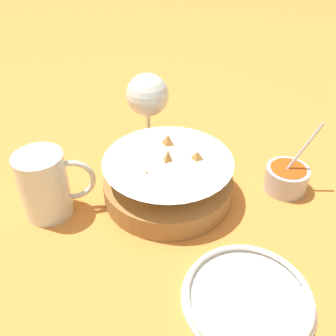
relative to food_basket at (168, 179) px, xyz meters
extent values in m
plane|color=orange|center=(-0.03, -0.03, -0.04)|extent=(4.00, 4.00, 0.00)
cylinder|color=olive|center=(0.00, 0.00, -0.02)|extent=(0.22, 0.22, 0.04)
cone|color=white|center=(0.00, 0.00, 0.00)|extent=(0.22, 0.22, 0.07)
cylinder|color=#3D842D|center=(0.00, 0.00, -0.01)|extent=(0.16, 0.16, 0.01)
pyramid|color=#B77A38|center=(0.05, -0.01, 0.02)|extent=(0.09, 0.08, 0.06)
pyramid|color=#B77A38|center=(0.01, 0.05, 0.03)|extent=(0.08, 0.08, 0.07)
pyramid|color=#B77A38|center=(-0.04, 0.03, 0.02)|extent=(0.07, 0.08, 0.05)
pyramid|color=#B77A38|center=(-0.04, -0.03, 0.02)|extent=(0.08, 0.09, 0.05)
pyramid|color=#B77A38|center=(0.00, 0.00, 0.03)|extent=(0.07, 0.07, 0.07)
cylinder|color=#B7B7BC|center=(0.21, -0.03, -0.01)|extent=(0.08, 0.08, 0.04)
cylinder|color=#CC4C14|center=(0.21, -0.03, -0.01)|extent=(0.06, 0.06, 0.03)
cylinder|color=#B7B7BC|center=(0.22, -0.03, 0.04)|extent=(0.06, 0.01, 0.12)
cylinder|color=silver|center=(0.00, 0.19, -0.03)|extent=(0.08, 0.08, 0.00)
cylinder|color=silver|center=(0.00, 0.19, 0.00)|extent=(0.01, 0.01, 0.06)
sphere|color=silver|center=(0.00, 0.19, 0.07)|extent=(0.09, 0.09, 0.09)
sphere|color=beige|center=(0.00, 0.19, 0.06)|extent=(0.06, 0.06, 0.06)
cylinder|color=silver|center=(-0.20, 0.00, 0.02)|extent=(0.08, 0.08, 0.11)
cylinder|color=orange|center=(-0.20, 0.00, 0.01)|extent=(0.06, 0.06, 0.08)
torus|color=silver|center=(-0.16, 0.00, 0.02)|extent=(0.08, 0.01, 0.08)
cylinder|color=white|center=(0.06, -0.23, -0.03)|extent=(0.17, 0.17, 0.01)
torus|color=white|center=(0.06, -0.23, -0.02)|extent=(0.17, 0.17, 0.01)
camera|label=1|loc=(-0.10, -0.49, 0.40)|focal=40.00mm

